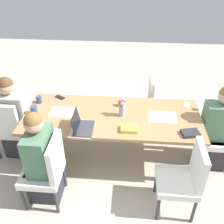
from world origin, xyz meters
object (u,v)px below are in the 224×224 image
flower_vase (122,106)px  laptop_near_left_mid (81,126)px  person_head_right_left_far (216,132)px  chair_far_right_mid (158,102)px  book_blue_cover (129,129)px  dining_table (112,120)px  phone_black (60,97)px  person_head_left_left_near (15,121)px  person_near_left_mid (42,162)px  coffee_mug_near_right (34,110)px  chair_head_right_left_far (219,130)px  book_red_cover (190,133)px  chair_head_left_left_near (9,126)px  coffee_mug_near_left (121,103)px  phone_silver (186,105)px  chair_near_left_mid (47,168)px  chair_near_right_near (185,177)px  coffee_mug_centre_left (39,99)px

flower_vase → laptop_near_left_mid: bearing=-145.0°
person_head_right_left_far → flower_vase: person_head_right_left_far is taller
chair_far_right_mid → book_blue_cover: (-0.43, -1.05, 0.25)m
dining_table → phone_black: (-0.77, 0.38, 0.07)m
person_head_left_left_near → phone_black: (0.57, 0.34, 0.21)m
person_near_left_mid → coffee_mug_near_right: 0.76m
person_head_left_left_near → laptop_near_left_mid: bearing=-19.5°
chair_head_right_left_far → book_red_cover: chair_head_right_left_far is taller
chair_head_left_left_near → coffee_mug_near_left: 1.55m
book_red_cover → book_blue_cover: size_ratio=1.00×
dining_table → coffee_mug_near_right: (-1.00, -0.04, 0.12)m
person_head_left_left_near → chair_far_right_mid: person_head_left_left_near is taller
coffee_mug_near_left → coffee_mug_near_right: 1.14m
phone_silver → book_red_cover: bearing=-169.0°
laptop_near_left_mid → coffee_mug_near_left: laptop_near_left_mid is taller
phone_silver → laptop_near_left_mid: bearing=132.2°
person_head_left_left_near → person_head_right_left_far: 2.70m
chair_head_left_left_near → person_head_left_left_near: person_head_left_left_near is taller
dining_table → chair_head_right_left_far: 1.43m
laptop_near_left_mid → phone_silver: laptop_near_left_mid is taller
phone_black → phone_silver: bearing=-150.2°
chair_far_right_mid → phone_black: 1.50m
chair_far_right_mid → book_red_cover: bearing=-75.6°
phone_black → chair_head_left_left_near: bearing=64.7°
person_head_left_left_near → chair_near_left_mid: 1.05m
dining_table → phone_silver: phone_silver is taller
coffee_mug_near_right → phone_black: coffee_mug_near_right is taller
chair_head_right_left_far → book_red_cover: 0.69m
laptop_near_left_mid → coffee_mug_near_right: laptop_near_left_mid is taller
phone_black → coffee_mug_near_left: bearing=-157.8°
dining_table → person_near_left_mid: person_near_left_mid is taller
person_head_left_left_near → dining_table: bearing=-1.7°
chair_near_right_near → laptop_near_left_mid: bearing=159.7°
chair_head_left_left_near → coffee_mug_centre_left: size_ratio=9.11×
chair_near_right_near → coffee_mug_centre_left: chair_near_right_near is taller
phone_black → coffee_mug_centre_left: bearing=63.0°
coffee_mug_near_left → coffee_mug_near_right: (-1.11, -0.27, 0.01)m
chair_head_right_left_far → chair_near_right_near: size_ratio=1.00×
flower_vase → phone_black: (-0.90, 0.37, -0.14)m
phone_silver → book_blue_cover: bearing=145.3°
dining_table → chair_head_right_left_far: size_ratio=2.51×
dining_table → person_head_left_left_near: bearing=178.3°
person_near_left_mid → coffee_mug_near_right: bearing=112.6°
flower_vase → phone_silver: bearing=20.3°
laptop_near_left_mid → phone_black: laptop_near_left_mid is taller
chair_far_right_mid → laptop_near_left_mid: (-0.99, -1.08, 0.28)m
person_near_left_mid → chair_head_left_left_near: bearing=135.5°
phone_black → chair_far_right_mid: bearing=-133.5°
coffee_mug_centre_left → book_red_cover: size_ratio=0.49×
coffee_mug_near_right → coffee_mug_centre_left: 0.26m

